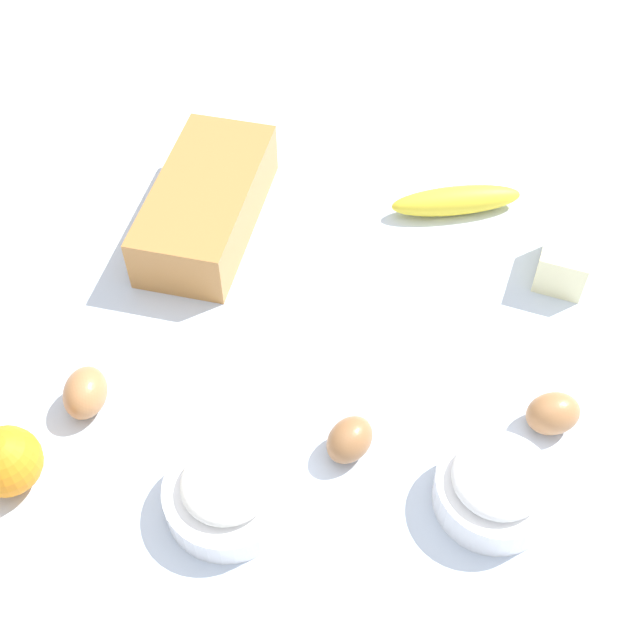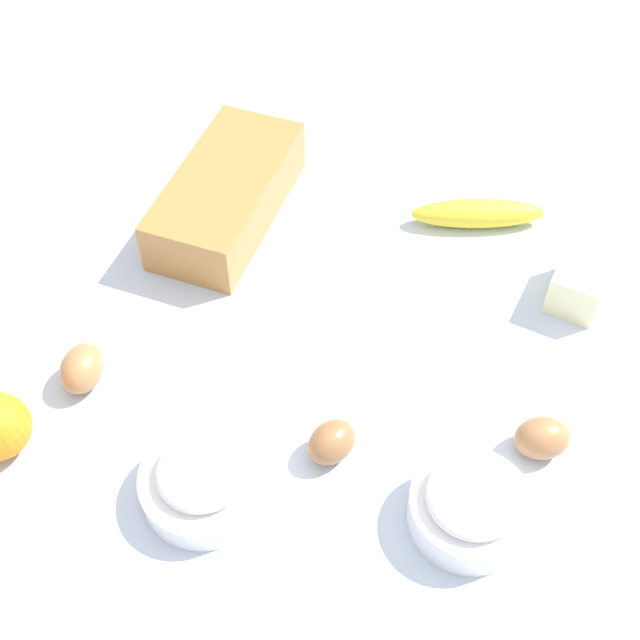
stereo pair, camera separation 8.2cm
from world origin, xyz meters
TOP-DOWN VIEW (x-y plane):
  - ground_plane at (0.00, 0.00)m, footprint 2.40×2.40m
  - loaf_pan at (0.16, 0.21)m, footprint 0.28×0.14m
  - flour_bowl at (-0.25, 0.04)m, footprint 0.14×0.14m
  - sugar_bowl at (-0.17, -0.24)m, footprint 0.13×0.13m
  - banana at (0.28, -0.13)m, footprint 0.11×0.19m
  - orange_fruit at (-0.28, 0.29)m, footprint 0.08×0.08m
  - butter_block at (0.19, -0.29)m, footprint 0.10×0.07m
  - egg_near_butter at (-0.15, -0.07)m, footprint 0.08×0.07m
  - egg_beside_bowl at (-0.06, -0.29)m, footprint 0.07×0.08m
  - egg_loose at (-0.16, 0.25)m, footprint 0.08×0.06m

SIDE VIEW (x-z plane):
  - ground_plane at x=0.00m, z-range -0.02..0.00m
  - banana at x=0.28m, z-range 0.00..0.04m
  - egg_near_butter at x=-0.15m, z-range 0.00..0.05m
  - egg_beside_bowl at x=-0.06m, z-range 0.00..0.05m
  - egg_loose at x=-0.16m, z-range 0.00..0.05m
  - flour_bowl at x=-0.25m, z-range 0.00..0.06m
  - butter_block at x=0.19m, z-range 0.00..0.06m
  - sugar_bowl at x=-0.17m, z-range 0.00..0.07m
  - orange_fruit at x=-0.28m, z-range 0.00..0.08m
  - loaf_pan at x=0.16m, z-range 0.00..0.08m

